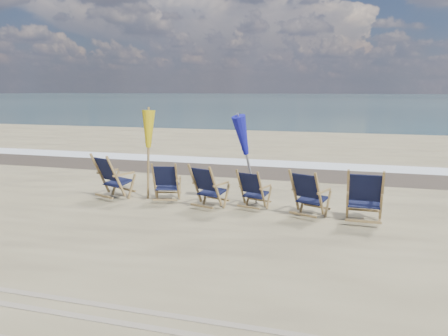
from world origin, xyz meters
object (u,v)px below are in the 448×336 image
Objects in this scene: beach_chair_1 at (177,183)px; beach_chair_5 at (382,198)px; beach_chair_0 at (116,179)px; umbrella_blue at (249,137)px; beach_chair_2 at (216,189)px; beach_chair_3 at (261,191)px; beach_chair_4 at (319,196)px; umbrella_yellow at (148,134)px.

beach_chair_1 is 4.32m from beach_chair_5.
umbrella_blue reaches higher than beach_chair_0.
umbrella_blue is at bearing -109.89° from beach_chair_2.
beach_chair_0 is at bearing 18.22° from beach_chair_3.
beach_chair_0 reaches higher than beach_chair_4.
umbrella_yellow is at bearing 12.02° from beach_chair_4.
beach_chair_1 is 0.94× the size of beach_chair_4.
umbrella_yellow is at bearing 7.86° from beach_chair_3.
beach_chair_3 is 2.98m from umbrella_yellow.
umbrella_blue is (2.38, 0.01, 0.00)m from umbrella_yellow.
beach_chair_3 is 0.44× the size of umbrella_yellow.
beach_chair_5 is at bearing -172.33° from beach_chair_3.
beach_chair_2 is (1.04, -0.45, 0.03)m from beach_chair_1.
beach_chair_3 is at bearing -7.30° from beach_chair_5.
beach_chair_4 is (1.19, -0.32, 0.05)m from beach_chair_3.
beach_chair_0 is at bearing 19.81° from beach_chair_4.
beach_chair_5 reaches higher than beach_chair_4.
beach_chair_1 is at bearing -6.01° from beach_chair_5.
beach_chair_4 is 0.91× the size of beach_chair_5.
beach_chair_4 is at bearing -159.62° from beach_chair_0.
umbrella_yellow is (-0.79, 0.21, 1.05)m from beach_chair_1.
beach_chair_1 is 1.33m from umbrella_yellow.
beach_chair_3 is at bearing -155.13° from beach_chair_0.
umbrella_yellow reaches higher than beach_chair_3.
beach_chair_2 is 2.11m from beach_chair_4.
beach_chair_1 is at bearing -14.90° from umbrella_yellow.
beach_chair_5 is at bearing -159.52° from beach_chair_0.
beach_chair_4 is 0.49× the size of umbrella_yellow.
beach_chair_1 is 1.05× the size of beach_chair_3.
beach_chair_5 is (4.28, -0.56, 0.08)m from beach_chair_1.
umbrella_blue is (1.58, 0.22, 1.05)m from beach_chair_1.
umbrella_blue is at bearing -2.82° from beach_chair_4.
umbrella_yellow is (-1.83, 0.66, 1.02)m from beach_chair_2.
umbrella_yellow is 2.38m from umbrella_blue.
beach_chair_1 is at bearing 10.49° from beach_chair_3.
umbrella_blue is at bearing -14.76° from beach_chair_5.
beach_chair_0 is 3.31m from beach_chair_3.
umbrella_blue is at bearing -146.67° from beach_chair_0.
beach_chair_0 is 0.53× the size of umbrella_yellow.
beach_chair_2 is at bearing -0.59° from beach_chair_5.
beach_chair_4 is at bearing -178.35° from beach_chair_3.
umbrella_blue reaches higher than beach_chair_2.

